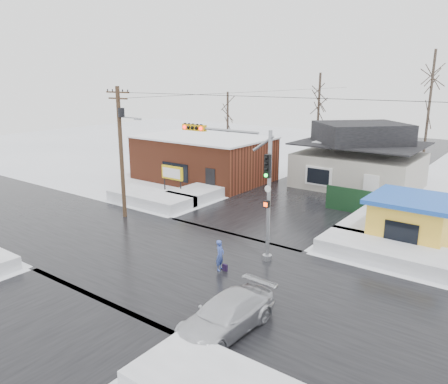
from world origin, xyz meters
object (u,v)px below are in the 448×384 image
Objects in this scene: utility_pole at (121,145)px; pedestrian at (220,255)px; traffic_signal at (244,174)px; marquee_sign at (172,174)px; kiosk at (411,221)px; car at (226,315)px.

utility_pole reaches higher than pedestrian.
pedestrian is at bearing -83.45° from traffic_signal.
marquee_sign is 14.82m from pedestrian.
kiosk is 11.70m from pedestrian.
pedestrian is (11.72, -9.01, -1.12)m from marquee_sign.
kiosk is 14.19m from car.
car is at bearing -152.97° from pedestrian.
car is (3.55, -4.29, -0.11)m from pedestrian.
kiosk is (18.50, 0.50, -0.46)m from marquee_sign.
car is (3.83, -6.77, -3.85)m from traffic_signal.
utility_pole is 18.95m from kiosk.
marquee_sign is at bearing 100.13° from utility_pole.
marquee_sign is 0.53× the size of car.
utility_pole is 6.87m from marquee_sign.
marquee_sign reaches higher than car.
kiosk is (17.43, 6.49, -3.65)m from utility_pole.
marquee_sign is at bearing 141.81° from car.
pedestrian is (-6.78, -9.51, -0.66)m from kiosk.
pedestrian is 5.57m from car.
marquee_sign is (-11.43, 6.53, -2.62)m from traffic_signal.
utility_pole is 1.89× the size of car.
car is (-3.24, -13.79, -0.77)m from kiosk.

